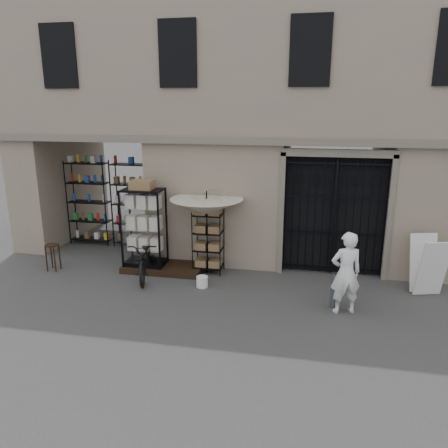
% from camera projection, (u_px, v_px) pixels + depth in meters
% --- Properties ---
extents(ground, '(80.00, 80.00, 0.00)m').
position_uv_depth(ground, '(248.00, 305.00, 9.18)').
color(ground, black).
rests_on(ground, ground).
extents(main_building, '(14.00, 4.00, 9.00)m').
position_uv_depth(main_building, '(272.00, 88.00, 11.75)').
color(main_building, gray).
rests_on(main_building, ground).
extents(shop_recess, '(3.00, 1.70, 3.00)m').
position_uv_depth(shop_recess, '(105.00, 199.00, 12.26)').
color(shop_recess, black).
rests_on(shop_recess, ground).
extents(shop_shelving, '(2.70, 0.50, 2.50)m').
position_uv_depth(shop_shelving, '(111.00, 204.00, 12.81)').
color(shop_shelving, black).
rests_on(shop_shelving, ground).
extents(iron_gate, '(2.50, 0.21, 3.00)m').
position_uv_depth(iron_gate, '(334.00, 214.00, 10.61)').
color(iron_gate, black).
rests_on(iron_gate, ground).
extents(step_platform, '(2.00, 0.90, 0.15)m').
position_uv_depth(step_platform, '(163.00, 267.00, 11.07)').
color(step_platform, black).
rests_on(step_platform, ground).
extents(display_cabinet, '(1.08, 0.81, 2.10)m').
position_uv_depth(display_cabinet, '(144.00, 231.00, 10.85)').
color(display_cabinet, black).
rests_on(display_cabinet, step_platform).
extents(wire_rack, '(0.81, 0.69, 1.58)m').
position_uv_depth(wire_rack, '(208.00, 242.00, 10.79)').
color(wire_rack, black).
rests_on(wire_rack, ground).
extents(market_umbrella, '(1.88, 1.91, 2.51)m').
position_uv_depth(market_umbrella, '(207.00, 202.00, 10.45)').
color(market_umbrella, black).
rests_on(market_umbrella, ground).
extents(white_bucket, '(0.31, 0.31, 0.25)m').
position_uv_depth(white_bucket, '(202.00, 282.00, 10.07)').
color(white_bucket, white).
rests_on(white_bucket, ground).
extents(bicycle, '(0.86, 1.10, 1.85)m').
position_uv_depth(bicycle, '(147.00, 277.00, 10.67)').
color(bicycle, black).
rests_on(bicycle, ground).
extents(wooden_stool, '(0.42, 0.42, 0.69)m').
position_uv_depth(wooden_stool, '(53.00, 257.00, 11.01)').
color(wooden_stool, black).
rests_on(wooden_stool, ground).
extents(steel_bollard, '(0.18, 0.18, 0.76)m').
position_uv_depth(steel_bollard, '(334.00, 290.00, 9.00)').
color(steel_bollard, slate).
rests_on(steel_bollard, ground).
extents(shopkeeper, '(1.10, 1.81, 0.41)m').
position_uv_depth(shopkeeper, '(343.00, 312.00, 8.89)').
color(shopkeeper, white).
rests_on(shopkeeper, ground).
extents(easel_sign, '(0.77, 0.84, 1.29)m').
position_uv_depth(easel_sign, '(428.00, 266.00, 9.55)').
color(easel_sign, silver).
rests_on(easel_sign, ground).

